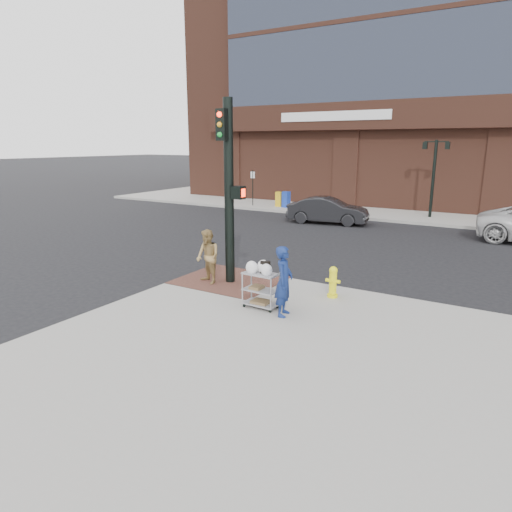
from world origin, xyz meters
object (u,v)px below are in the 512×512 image
Objects in this scene: pedestrian_tan at (208,257)px; sedan_dark at (328,210)px; lamp_post at (434,170)px; woman_blue at (284,281)px; fire_hydrant at (333,281)px; utility_cart at (261,287)px; traffic_signal_pole at (229,187)px.

sedan_dark is at bearing 118.36° from pedestrian_tan.
lamp_post is 16.79m from woman_blue.
lamp_post is 4.92× the size of fire_hydrant.
fire_hydrant is (1.18, 1.62, -0.11)m from utility_cart.
traffic_signal_pole is at bearing -174.52° from fire_hydrant.
traffic_signal_pole is 4.31× the size of utility_cart.
sedan_dark is at bearing 105.66° from utility_cart.
woman_blue is (2.49, -1.48, -1.87)m from traffic_signal_pole.
lamp_post is 3.45× the size of utility_cart.
traffic_signal_pole is at bearing 61.88° from pedestrian_tan.
woman_blue is 1.40× the size of utility_cart.
woman_blue is at bearing -171.38° from sedan_dark.
lamp_post is at bearing 91.91° from fire_hydrant.
sedan_dark is at bearing -137.09° from lamp_post.
sedan_dark is at bearing 113.20° from fire_hydrant.
woman_blue is (0.01, -16.71, -1.66)m from lamp_post.
pedestrian_tan reaches higher than fire_hydrant.
lamp_post reaches higher than woman_blue.
woman_blue is at bearing -105.28° from fire_hydrant.
fire_hydrant is at bearing 5.48° from traffic_signal_pole.
woman_blue is at bearing 2.05° from pedestrian_tan.
lamp_post is at bearing -56.81° from sedan_dark.
utility_cart is at bearing -92.35° from lamp_post.
lamp_post is 16.69m from utility_cart.
traffic_signal_pole is 11.64m from sedan_dark.
pedestrian_tan is at bearing 157.60° from utility_cart.
fire_hydrant is at bearing -88.09° from lamp_post.
traffic_signal_pole reaches higher than sedan_dark.
lamp_post is 6.09m from sedan_dark.
pedestrian_tan is 11.77m from sedan_dark.
fire_hydrant is (0.48, 1.77, -0.40)m from woman_blue.
pedestrian_tan is at bearing -168.83° from fire_hydrant.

